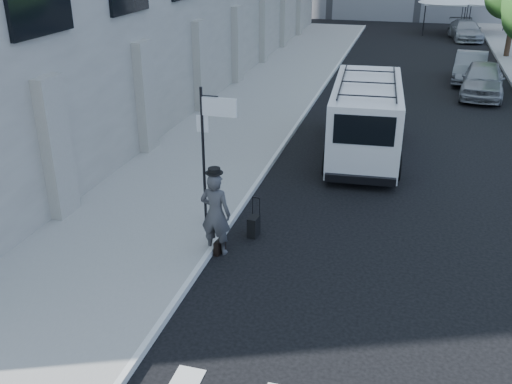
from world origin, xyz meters
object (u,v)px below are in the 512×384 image
Objects in this scene: briefcase at (220,246)px; parked_car_b at (470,67)px; businessman at (216,214)px; parked_car_c at (466,30)px; suitcase at (254,226)px; cargo_van at (366,118)px; parked_car_a at (483,80)px.

parked_car_b is at bearing 77.26° from briefcase.
businessman reaches higher than parked_car_c.
suitcase is 0.21× the size of parked_car_c.
parked_car_a is (4.55, 9.25, -0.49)m from cargo_van.
briefcase is 8.22m from cargo_van.
cargo_van is at bearing -104.24° from businessman.
parked_car_b is 0.94× the size of parked_car_c.
cargo_van is (2.61, 7.72, 1.11)m from briefcase.
businessman reaches higher than parked_car_a.
suitcase is 7.09m from cargo_van.
cargo_van is (2.05, 6.72, 1.01)m from suitcase.
parked_car_b is (6.27, 19.05, 0.46)m from suitcase.
cargo_van reaches higher than businessman.
parked_car_a is 3.10m from parked_car_b.
parked_car_c is at bearing 93.55° from parked_car_b.
suitcase reaches higher than briefcase.
businessman is 34.32m from parked_car_c.
parked_car_b is at bearing 67.36° from cargo_van.
parked_car_c is at bearing -97.56° from businessman.
parked_car_c is (0.19, 16.53, -0.10)m from parked_car_a.
briefcase is at bearing -112.45° from cargo_van.
suitcase is at bearing -110.76° from cargo_van.
parked_car_a reaches higher than parked_car_c.
briefcase is 1.15m from suitcase.
cargo_van is at bearing -103.06° from parked_car_b.
businessman is 0.30× the size of cargo_van.
parked_car_c is (7.43, 33.50, -0.33)m from businessman.
suitcase is (0.63, 1.00, -0.75)m from businessman.
businessman is 0.44× the size of parked_car_a.
parked_car_a is 16.54m from parked_car_c.
suitcase is at bearing -109.45° from parked_car_c.
cargo_van reaches higher than briefcase.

